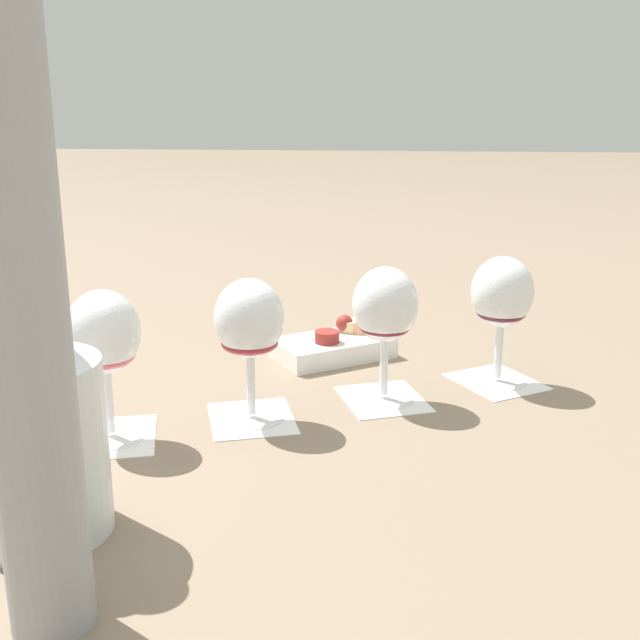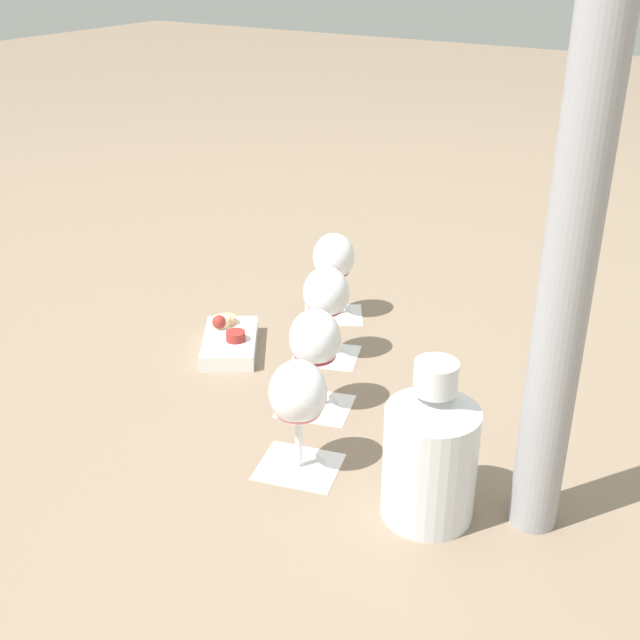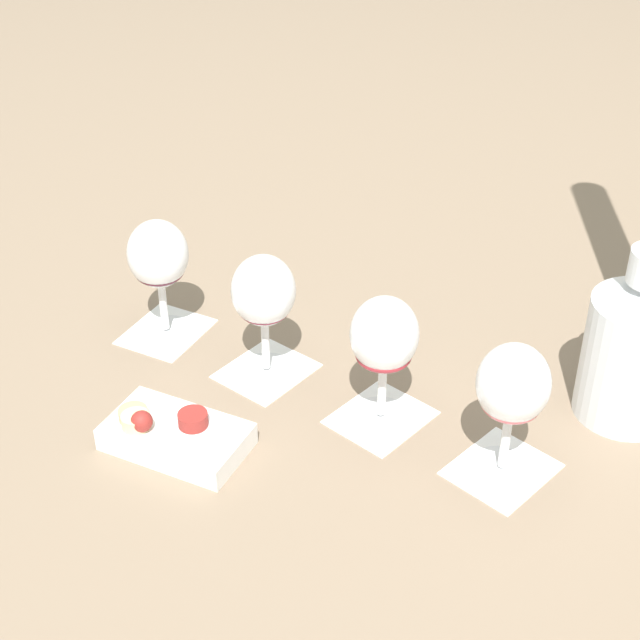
# 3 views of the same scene
# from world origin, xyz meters

# --- Properties ---
(ground_plane) EXTENTS (8.00, 8.00, 0.00)m
(ground_plane) POSITION_xyz_m (0.00, 0.00, 0.00)
(ground_plane) COLOR #7F6B56
(tasting_card_0) EXTENTS (0.12, 0.13, 0.00)m
(tasting_card_0) POSITION_xyz_m (-0.21, -0.10, 0.00)
(tasting_card_0) COLOR white
(tasting_card_0) RESTS_ON ground_plane
(tasting_card_1) EXTENTS (0.12, 0.13, 0.00)m
(tasting_card_1) POSITION_xyz_m (-0.08, -0.03, 0.00)
(tasting_card_1) COLOR white
(tasting_card_1) RESTS_ON ground_plane
(tasting_card_2) EXTENTS (0.12, 0.13, 0.00)m
(tasting_card_2) POSITION_xyz_m (0.07, 0.04, 0.00)
(tasting_card_2) COLOR white
(tasting_card_2) RESTS_ON ground_plane
(tasting_card_3) EXTENTS (0.13, 0.14, 0.00)m
(tasting_card_3) POSITION_xyz_m (0.21, 0.11, 0.00)
(tasting_card_3) COLOR white
(tasting_card_3) RESTS_ON ground_plane
(wine_glass_0) EXTENTS (0.08, 0.08, 0.16)m
(wine_glass_0) POSITION_xyz_m (-0.21, -0.10, 0.11)
(wine_glass_0) COLOR white
(wine_glass_0) RESTS_ON tasting_card_0
(wine_glass_1) EXTENTS (0.08, 0.08, 0.16)m
(wine_glass_1) POSITION_xyz_m (-0.08, -0.03, 0.11)
(wine_glass_1) COLOR white
(wine_glass_1) RESTS_ON tasting_card_1
(wine_glass_2) EXTENTS (0.08, 0.08, 0.16)m
(wine_glass_2) POSITION_xyz_m (0.07, 0.04, 0.11)
(wine_glass_2) COLOR white
(wine_glass_2) RESTS_ON tasting_card_2
(wine_glass_3) EXTENTS (0.08, 0.08, 0.16)m
(wine_glass_3) POSITION_xyz_m (0.21, 0.11, 0.11)
(wine_glass_3) COLOR white
(wine_glass_3) RESTS_ON tasting_card_3
(ceramic_vase) EXTENTS (0.11, 0.11, 0.21)m
(ceramic_vase) POSITION_xyz_m (-0.21, -0.28, 0.09)
(ceramic_vase) COLOR silver
(ceramic_vase) RESTS_ON ground_plane
(snack_dish) EXTENTS (0.18, 0.16, 0.05)m
(snack_dish) POSITION_xyz_m (-0.00, 0.19, 0.02)
(snack_dish) COLOR white
(snack_dish) RESTS_ON ground_plane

